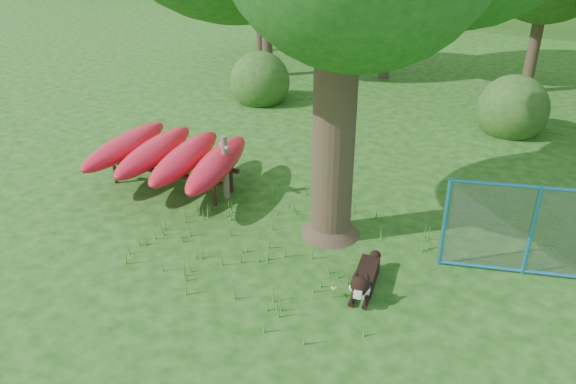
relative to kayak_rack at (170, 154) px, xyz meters
The scene contains 8 objects.
ground 3.56m from the kayak_rack, 29.17° to the right, with size 80.00×80.00×0.00m, color #15460E.
wooden_post 1.27m from the kayak_rack, 12.00° to the left, with size 0.36×0.20×1.32m.
kayak_rack is the anchor object (origin of this frame).
husky_dog 5.10m from the kayak_rack, 11.34° to the right, with size 0.57×1.27×0.57m.
fence_section 6.94m from the kayak_rack, ahead, with size 2.52×1.07×2.62m.
wildflower_clump 4.91m from the kayak_rack, 16.93° to the right, with size 0.09×0.08×0.20m.
shrub_left 6.17m from the kayak_rack, 108.68° to the left, with size 1.80×1.80×1.80m, color #234E19.
shrub_mid 8.90m from the kayak_rack, 55.41° to the left, with size 1.80×1.80×1.80m, color #234E19.
Camera 1 is at (4.84, -5.79, 5.25)m, focal length 35.00 mm.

